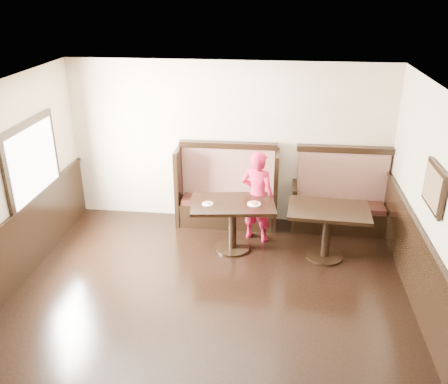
% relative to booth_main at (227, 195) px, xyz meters
% --- Properties ---
extents(ground, '(7.00, 7.00, 0.00)m').
position_rel_booth_main_xyz_m(ground, '(0.00, -3.30, -0.53)').
color(ground, black).
rests_on(ground, ground).
extents(room_shell, '(7.00, 7.00, 7.00)m').
position_rel_booth_main_xyz_m(room_shell, '(-0.30, -3.01, 0.14)').
color(room_shell, beige).
rests_on(room_shell, ground).
extents(booth_main, '(1.75, 0.72, 1.45)m').
position_rel_booth_main_xyz_m(booth_main, '(0.00, 0.00, 0.00)').
color(booth_main, black).
rests_on(booth_main, ground).
extents(booth_neighbor, '(1.65, 0.72, 1.45)m').
position_rel_booth_main_xyz_m(booth_neighbor, '(1.95, -0.00, -0.05)').
color(booth_neighbor, black).
rests_on(booth_neighbor, ground).
extents(table_main, '(1.38, 0.96, 0.82)m').
position_rel_booth_main_xyz_m(table_main, '(0.19, -0.93, 0.10)').
color(table_main, black).
rests_on(table_main, ground).
extents(table_neighbor, '(1.25, 0.86, 0.84)m').
position_rel_booth_main_xyz_m(table_neighbor, '(1.64, -1.01, 0.10)').
color(table_neighbor, black).
rests_on(table_neighbor, ground).
extents(child, '(0.66, 0.54, 1.55)m').
position_rel_booth_main_xyz_m(child, '(0.55, -0.56, 0.25)').
color(child, '#B01234').
rests_on(child, ground).
extents(pizza_plate_left, '(0.17, 0.17, 0.03)m').
position_rel_booth_main_xyz_m(pizza_plate_left, '(-0.19, -1.03, 0.31)').
color(pizza_plate_left, white).
rests_on(pizza_plate_left, table_main).
extents(pizza_plate_right, '(0.21, 0.21, 0.04)m').
position_rel_booth_main_xyz_m(pizza_plate_right, '(0.52, -0.95, 0.31)').
color(pizza_plate_right, white).
rests_on(pizza_plate_right, table_main).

